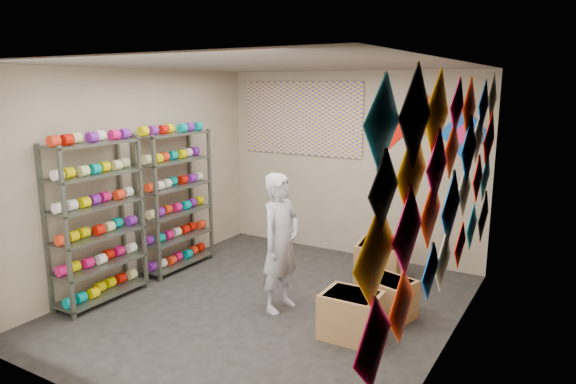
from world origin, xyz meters
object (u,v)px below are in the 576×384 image
Objects in this scene: shelf_rack_back at (175,201)px; shopkeeper at (281,243)px; carton_c at (379,262)px; shelf_rack_front at (97,222)px; carton_a at (351,315)px; carton_b at (388,298)px.

shopkeeper is (1.95, -0.43, -0.17)m from shelf_rack_back.
shopkeeper is at bearing -125.06° from carton_c.
shelf_rack_front is 3.50m from carton_c.
shelf_rack_back is 3.40× the size of carton_a.
carton_b is (0.16, 0.64, -0.02)m from carton_a.
shopkeeper is 2.97× the size of carton_b.
shopkeeper is 1.12m from carton_a.
carton_c is (2.60, 0.95, -0.69)m from shelf_rack_back.
carton_c is at bearing 133.13° from carton_b.
carton_a is at bearing -88.85° from carton_c.
shopkeeper is at bearing 24.06° from shelf_rack_front.
carton_a is 1.06× the size of carton_b.
shelf_rack_back is 2.85m from carton_c.
shopkeeper reaches higher than carton_c.
carton_b is (3.07, -0.01, -0.73)m from shelf_rack_back.
shopkeeper is at bearing -142.21° from carton_b.
carton_c is at bearing 100.20° from carton_a.
carton_a is at bearing 12.68° from shelf_rack_front.
carton_b is at bearing 22.88° from shelf_rack_front.
shelf_rack_front reaches higher than carton_a.
carton_c reaches higher than carton_a.
carton_c is (0.65, 1.38, -0.52)m from shopkeeper.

